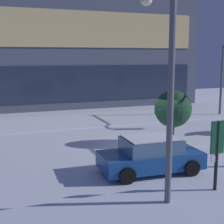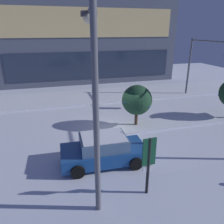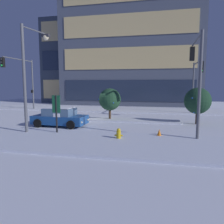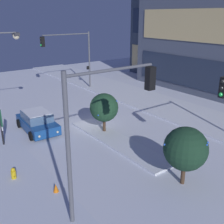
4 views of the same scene
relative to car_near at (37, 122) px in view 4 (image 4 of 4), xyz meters
The scene contains 12 objects.
ground 4.10m from the car_near, 64.11° to the left, with size 52.00×52.00×0.00m, color silver.
curb_strip_far 11.85m from the car_near, 81.43° to the left, with size 52.00×5.20×0.14m, color silver.
median_strip 6.18m from the car_near, 34.79° to the left, with size 9.00×1.80×0.14m, color silver.
office_tower_secondary 27.45m from the car_near, 106.16° to the left, with size 11.34×11.41×14.70m.
car_near is the anchor object (origin of this frame).
traffic_light_corner_far_left 11.99m from the car_near, 137.58° to the left, with size 0.32×5.83×6.39m.
traffic_light_corner_near_right 10.73m from the car_near, ahead, with size 0.32×4.46×6.36m.
fire_hydrant 6.51m from the car_near, 33.04° to the right, with size 0.48×0.26×0.74m.
parking_info_sign 3.16m from the car_near, 68.34° to the right, with size 0.55×0.12×2.61m.
decorated_tree_median 5.10m from the car_near, 49.06° to the left, with size 2.04×2.04×2.95m.
decorated_tree_left_of_median 11.38m from the car_near, 16.80° to the left, with size 2.19×2.24×3.06m.
construction_cone 8.15m from the car_near, 16.44° to the right, with size 0.36×0.36×0.55m, color orange.
Camera 4 is at (16.50, -10.39, 8.13)m, focal length 43.86 mm.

